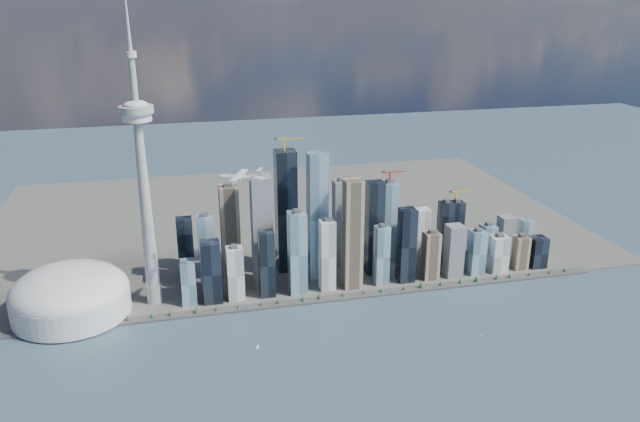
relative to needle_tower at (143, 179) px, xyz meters
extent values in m
plane|color=#324A58|center=(300.00, -310.00, -235.84)|extent=(4000.00, 4000.00, 0.00)
cube|color=#383838|center=(300.00, -60.00, -233.84)|extent=(1100.00, 22.00, 4.00)
cube|color=#4C4C47|center=(300.00, 390.00, -234.34)|extent=(1400.00, 900.00, 3.00)
cylinder|color=#3F2D1E|center=(-176.67, -60.00, -230.64)|extent=(1.00, 1.00, 2.40)
cone|color=#1A491E|center=(-176.67, -60.00, -227.04)|extent=(7.20, 7.20, 8.00)
cylinder|color=#3F2D1E|center=(-90.00, -60.00, -230.64)|extent=(1.00, 1.00, 2.40)
cone|color=#1A491E|center=(-90.00, -60.00, -227.04)|extent=(7.20, 7.20, 8.00)
cylinder|color=#3F2D1E|center=(-3.33, -60.00, -230.64)|extent=(1.00, 1.00, 2.40)
cone|color=#1A491E|center=(-3.33, -60.00, -227.04)|extent=(7.20, 7.20, 8.00)
cylinder|color=#3F2D1E|center=(83.33, -60.00, -230.64)|extent=(1.00, 1.00, 2.40)
cone|color=#1A491E|center=(83.33, -60.00, -227.04)|extent=(7.20, 7.20, 8.00)
cylinder|color=#3F2D1E|center=(170.00, -60.00, -230.64)|extent=(1.00, 1.00, 2.40)
cone|color=#1A491E|center=(170.00, -60.00, -227.04)|extent=(7.20, 7.20, 8.00)
cylinder|color=#3F2D1E|center=(256.67, -60.00, -230.64)|extent=(1.00, 1.00, 2.40)
cone|color=#1A491E|center=(256.67, -60.00, -227.04)|extent=(7.20, 7.20, 8.00)
cylinder|color=#3F2D1E|center=(343.33, -60.00, -230.64)|extent=(1.00, 1.00, 2.40)
cone|color=#1A491E|center=(343.33, -60.00, -227.04)|extent=(7.20, 7.20, 8.00)
cylinder|color=#3F2D1E|center=(430.00, -60.00, -230.64)|extent=(1.00, 1.00, 2.40)
cone|color=#1A491E|center=(430.00, -60.00, -227.04)|extent=(7.20, 7.20, 8.00)
cylinder|color=#3F2D1E|center=(516.67, -60.00, -230.64)|extent=(1.00, 1.00, 2.40)
cone|color=#1A491E|center=(516.67, -60.00, -227.04)|extent=(7.20, 7.20, 8.00)
cylinder|color=#3F2D1E|center=(603.33, -60.00, -230.64)|extent=(1.00, 1.00, 2.40)
cone|color=#1A491E|center=(603.33, -60.00, -227.04)|extent=(7.20, 7.20, 8.00)
cylinder|color=#3F2D1E|center=(690.00, -60.00, -230.64)|extent=(1.00, 1.00, 2.40)
cone|color=#1A491E|center=(690.00, -60.00, -227.04)|extent=(7.20, 7.20, 8.00)
cylinder|color=#3F2D1E|center=(776.67, -60.00, -230.64)|extent=(1.00, 1.00, 2.40)
cone|color=#1A491E|center=(776.67, -60.00, -227.04)|extent=(7.20, 7.20, 8.00)
cube|color=black|center=(100.00, -20.00, -174.74)|extent=(34.00, 34.00, 116.19)
cube|color=#6A8EA0|center=(100.00, 30.00, -158.90)|extent=(30.00, 30.00, 147.88)
cube|color=silver|center=(150.00, -20.00, -182.67)|extent=(30.00, 30.00, 100.34)
cube|color=tan|center=(150.00, 85.00, -140.42)|extent=(36.00, 36.00, 184.84)
cube|color=slate|center=(205.00, 30.00, -124.57)|extent=(38.00, 38.00, 216.53)
cube|color=black|center=(205.00, -20.00, -169.46)|extent=(28.00, 28.00, 126.75)
cube|color=#6A8EA0|center=(260.00, -20.00, -153.62)|extent=(32.00, 32.00, 158.44)
cube|color=black|center=(260.00, 85.00, -108.73)|extent=(40.00, 40.00, 248.22)
cube|color=#6A8EA0|center=(315.00, 30.00, -106.09)|extent=(36.00, 36.00, 253.50)
cube|color=silver|center=(315.00, -20.00, -164.18)|extent=(28.00, 28.00, 137.31)
cube|color=tan|center=(370.00, -20.00, -127.21)|extent=(34.00, 34.00, 211.25)
cube|color=slate|center=(370.00, 85.00, -143.06)|extent=(30.00, 30.00, 179.56)
cube|color=black|center=(425.00, 30.00, -137.78)|extent=(32.00, 32.00, 190.13)
cube|color=#6A8EA0|center=(425.00, -20.00, -174.74)|extent=(26.00, 26.00, 116.19)
cube|color=black|center=(475.00, -20.00, -158.90)|extent=(30.00, 30.00, 147.88)
cube|color=#6A8EA0|center=(475.00, 85.00, -148.34)|extent=(34.00, 34.00, 169.00)
cube|color=silver|center=(525.00, 30.00, -169.46)|extent=(28.00, 28.00, 126.75)
cube|color=tan|center=(525.00, -20.00, -185.31)|extent=(30.00, 30.00, 95.06)
cube|color=slate|center=(575.00, -20.00, -180.03)|extent=(32.00, 32.00, 105.63)
cube|color=black|center=(575.00, 30.00, -164.18)|extent=(26.00, 26.00, 137.31)
cube|color=#6A8EA0|center=(625.00, -20.00, -187.95)|extent=(30.00, 30.00, 89.78)
cube|color=black|center=(625.00, 85.00, -174.74)|extent=(28.00, 28.00, 116.19)
cube|color=#6A8EA0|center=(675.00, 30.00, -193.23)|extent=(30.00, 30.00, 79.22)
cube|color=silver|center=(675.00, -20.00, -195.87)|extent=(34.00, 34.00, 73.94)
cube|color=tan|center=(720.00, -20.00, -198.51)|extent=(28.00, 28.00, 68.66)
cube|color=slate|center=(720.00, 30.00, -185.31)|extent=(30.00, 30.00, 95.06)
cube|color=black|center=(765.00, -20.00, -201.15)|extent=(32.00, 32.00, 63.38)
cube|color=#6A8EA0|center=(765.00, 30.00, -190.59)|extent=(26.00, 26.00, 84.50)
cube|color=black|center=(60.00, 85.00, -169.46)|extent=(30.00, 30.00, 126.75)
cube|color=#6A8EA0|center=(60.00, -20.00, -190.59)|extent=(26.00, 26.00, 84.50)
cube|color=yellow|center=(260.00, 85.00, 26.38)|extent=(3.00, 3.00, 22.00)
cube|color=yellow|center=(268.25, 85.00, 37.38)|extent=(55.00, 2.20, 2.20)
cube|color=#383838|center=(243.50, 85.00, 39.38)|extent=(6.00, 4.00, 4.00)
cube|color=#B32719|center=(475.00, 85.00, -52.84)|extent=(3.00, 3.00, 22.00)
cube|color=#B32719|center=(482.20, 85.00, -41.84)|extent=(48.00, 2.20, 2.20)
cube|color=#383838|center=(460.60, 85.00, -39.84)|extent=(6.00, 4.00, 4.00)
cube|color=yellow|center=(625.00, 85.00, -105.65)|extent=(3.00, 3.00, 22.00)
cube|color=yellow|center=(631.75, 85.00, -94.65)|extent=(45.00, 2.20, 2.20)
cube|color=#383838|center=(611.50, 85.00, -92.65)|extent=(6.00, 4.00, 4.00)
cone|color=gray|center=(0.00, 0.00, -62.84)|extent=(26.00, 26.00, 340.00)
cylinder|color=silver|center=(0.00, 0.00, 107.16)|extent=(48.00, 48.00, 14.00)
cylinder|color=gray|center=(0.00, 0.00, 119.16)|extent=(56.00, 56.00, 12.00)
ellipsoid|color=silver|center=(0.00, 0.00, 127.16)|extent=(40.00, 40.00, 14.00)
cylinder|color=gray|center=(0.00, 0.00, 167.16)|extent=(11.00, 11.00, 80.00)
cylinder|color=silver|center=(0.00, 0.00, 207.16)|extent=(18.00, 18.00, 10.00)
cone|color=silver|center=(0.00, 0.00, 265.16)|extent=(7.00, 7.00, 105.00)
cylinder|color=silver|center=(-140.00, -10.00, -210.84)|extent=(200.00, 200.00, 44.00)
ellipsoid|color=silver|center=(-140.00, -10.00, -188.84)|extent=(200.00, 200.00, 84.00)
cylinder|color=white|center=(154.84, -102.73, 21.56)|extent=(63.44, 33.91, 8.09)
cone|color=white|center=(123.60, -88.97, 21.56)|extent=(11.36, 10.97, 8.09)
cone|color=white|center=(187.25, -117.01, 21.56)|extent=(14.84, 12.50, 8.09)
cube|color=white|center=(152.53, -101.71, 25.86)|extent=(37.80, 68.89, 1.26)
cylinder|color=white|center=(146.92, -114.44, 23.84)|extent=(14.57, 9.77, 4.55)
cylinder|color=white|center=(158.14, -88.98, 23.84)|extent=(14.57, 9.77, 4.55)
cylinder|color=#3F3F3F|center=(139.98, -111.39, 23.84)|extent=(4.42, 9.41, 10.12)
cylinder|color=#3F3F3F|center=(151.19, -85.93, 23.84)|extent=(4.42, 9.41, 10.12)
cube|color=white|center=(183.78, -115.48, 29.65)|extent=(6.89, 3.78, 13.91)
cube|color=white|center=(183.78, -115.48, 36.74)|extent=(14.27, 23.07, 0.89)
cube|color=silver|center=(160.21, -193.86, -235.47)|extent=(5.67, 3.70, 0.73)
cylinder|color=#999999|center=(160.21, -193.86, -231.28)|extent=(0.22, 0.22, 8.21)
cube|color=silver|center=(526.90, -241.96, -235.47)|extent=(5.69, 3.64, 0.73)
cylinder|color=#999999|center=(526.90, -241.96, -231.27)|extent=(0.22, 0.22, 8.23)
camera|label=1|loc=(56.11, -1058.37, 300.09)|focal=35.00mm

